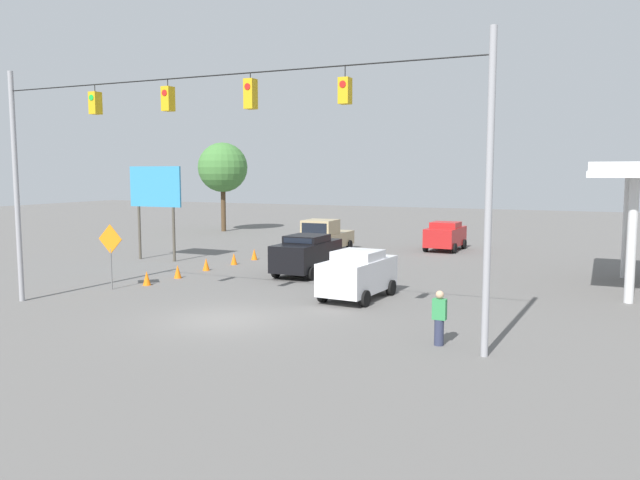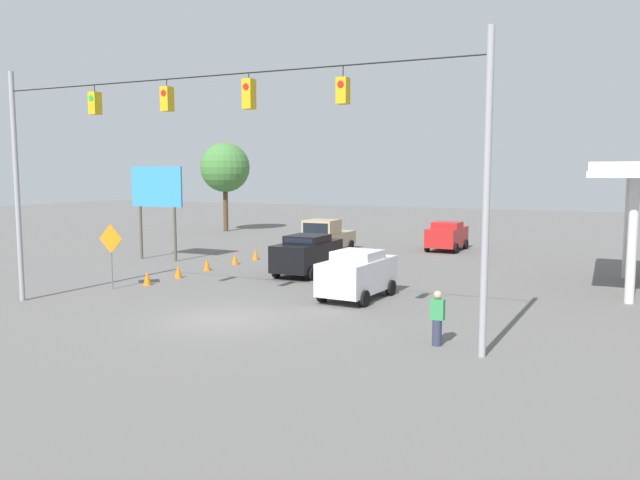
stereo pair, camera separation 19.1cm
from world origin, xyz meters
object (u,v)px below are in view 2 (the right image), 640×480
object	(u,v)px
sedan_red_oncoming_deep	(447,236)
traffic_cone_fourth	(235,259)
pedestrian	(437,318)
tree_horizon_left	(225,168)
overhead_signal_span	(208,157)
traffic_cone_nearest	(147,278)
traffic_cone_fifth	(255,254)
sedan_white_crossing_near	(358,274)
traffic_cone_third	(207,264)
roadside_billboard	(157,193)
work_zone_sign	(111,244)
sedan_black_withflow_mid	(307,254)
pickup_truck_tan_withflow_far	(325,237)
traffic_cone_second	(178,271)

from	to	relation	value
sedan_red_oncoming_deep	traffic_cone_fourth	world-z (taller)	sedan_red_oncoming_deep
pedestrian	tree_horizon_left	world-z (taller)	tree_horizon_left
sedan_red_oncoming_deep	tree_horizon_left	bearing A→B (deg)	-14.16
overhead_signal_span	traffic_cone_fourth	distance (m)	14.52
traffic_cone_nearest	pedestrian	xyz separation A→B (m)	(-14.37, 4.20, 0.49)
overhead_signal_span	traffic_cone_fifth	size ratio (longest dim) A/B	28.22
traffic_cone_fifth	sedan_white_crossing_near	bearing A→B (deg)	140.13
traffic_cone_third	roadside_billboard	size ratio (longest dim) A/B	0.12
sedan_red_oncoming_deep	work_zone_sign	xyz separation A→B (m)	(10.04, 19.57, 1.02)
traffic_cone_third	tree_horizon_left	xyz separation A→B (m)	(11.18, -18.69, 5.13)
traffic_cone_third	traffic_cone_fifth	bearing A→B (deg)	-93.09
sedan_black_withflow_mid	sedan_red_oncoming_deep	world-z (taller)	sedan_black_withflow_mid
pedestrian	sedan_black_withflow_mid	bearing A→B (deg)	-47.47
traffic_cone_fifth	pedestrian	bearing A→B (deg)	136.69
pickup_truck_tan_withflow_far	work_zone_sign	xyz separation A→B (m)	(3.28, 15.20, 1.01)
sedan_white_crossing_near	traffic_cone_third	xyz separation A→B (m)	(9.76, -3.46, -0.69)
traffic_cone_nearest	work_zone_sign	size ratio (longest dim) A/B	0.23
pickup_truck_tan_withflow_far	traffic_cone_nearest	world-z (taller)	pickup_truck_tan_withflow_far
overhead_signal_span	traffic_cone_second	distance (m)	10.98
sedan_white_crossing_near	overhead_signal_span	bearing A→B (deg)	63.72
pedestrian	work_zone_sign	bearing A→B (deg)	-10.49
sedan_white_crossing_near	traffic_cone_second	size ratio (longest dim) A/B	6.32
work_zone_sign	traffic_cone_nearest	bearing A→B (deg)	-117.58
roadside_billboard	traffic_cone_fifth	bearing A→B (deg)	-154.19
roadside_billboard	traffic_cone_third	bearing A→B (deg)	157.17
tree_horizon_left	traffic_cone_third	bearing A→B (deg)	120.89
pickup_truck_tan_withflow_far	roadside_billboard	size ratio (longest dim) A/B	1.02
pickup_truck_tan_withflow_far	traffic_cone_second	size ratio (longest dim) A/B	8.57
sedan_white_crossing_near	traffic_cone_second	world-z (taller)	sedan_white_crossing_near
sedan_red_oncoming_deep	sedan_black_withflow_mid	bearing A→B (deg)	72.06
traffic_cone_fifth	pedestrian	world-z (taller)	pedestrian
work_zone_sign	sedan_red_oncoming_deep	bearing A→B (deg)	-117.15
sedan_red_oncoming_deep	traffic_cone_second	xyz separation A→B (m)	(9.22, 16.03, -0.64)
sedan_black_withflow_mid	tree_horizon_left	bearing A→B (deg)	-46.93
pickup_truck_tan_withflow_far	sedan_black_withflow_mid	world-z (taller)	pickup_truck_tan_withflow_far
pickup_truck_tan_withflow_far	traffic_cone_nearest	xyz separation A→B (m)	(2.55, 13.80, -0.65)
sedan_black_withflow_mid	overhead_signal_span	bearing A→B (deg)	98.23
traffic_cone_fourth	roadside_billboard	distance (m)	6.16
pickup_truck_tan_withflow_far	pedestrian	distance (m)	21.54
traffic_cone_second	traffic_cone_fifth	bearing A→B (deg)	-91.14
tree_horizon_left	pickup_truck_tan_withflow_far	bearing A→B (deg)	145.24
sedan_white_crossing_near	traffic_cone_fifth	xyz separation A→B (m)	(9.51, -7.95, -0.69)
traffic_cone_nearest	overhead_signal_span	bearing A→B (deg)	144.84
sedan_white_crossing_near	roadside_billboard	distance (m)	15.85
roadside_billboard	sedan_red_oncoming_deep	bearing A→B (deg)	-140.94
work_zone_sign	tree_horizon_left	world-z (taller)	tree_horizon_left
roadside_billboard	pedestrian	bearing A→B (deg)	150.48
traffic_cone_fourth	pedestrian	bearing A→B (deg)	141.68
overhead_signal_span	sedan_white_crossing_near	world-z (taller)	overhead_signal_span
traffic_cone_nearest	work_zone_sign	world-z (taller)	work_zone_sign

